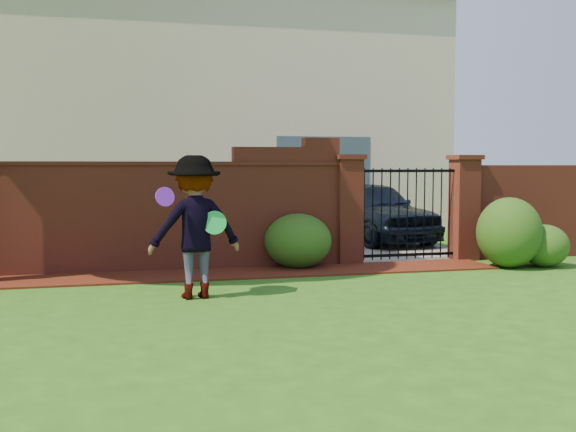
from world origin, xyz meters
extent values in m
cube|color=#275715|center=(0.00, 0.00, -0.01)|extent=(80.00, 80.00, 0.01)
cube|color=#3C140A|center=(-0.95, 3.34, 0.01)|extent=(11.10, 1.08, 0.03)
cube|color=maroon|center=(-2.15, 4.00, 0.85)|extent=(8.70, 0.25, 1.70)
cube|color=maroon|center=(1.30, 4.00, 1.85)|extent=(1.80, 0.25, 0.30)
cube|color=maroon|center=(1.90, 4.00, 2.08)|extent=(0.60, 0.25, 0.16)
cube|color=maroon|center=(-2.15, 4.00, 1.73)|extent=(8.70, 0.31, 0.06)
cube|color=maroon|center=(6.60, 4.00, 0.85)|extent=(4.00, 0.25, 1.70)
cube|color=maroon|center=(2.40, 4.00, 0.90)|extent=(0.42, 0.42, 1.80)
cube|color=maroon|center=(2.40, 4.00, 1.84)|extent=(0.50, 0.50, 0.08)
cube|color=maroon|center=(4.60, 4.00, 0.90)|extent=(0.42, 0.42, 1.80)
cube|color=maroon|center=(4.60, 4.00, 1.84)|extent=(0.50, 0.50, 0.08)
cylinder|color=black|center=(2.69, 4.00, 0.85)|extent=(0.02, 0.02, 1.60)
cylinder|color=black|center=(2.85, 4.00, 0.85)|extent=(0.02, 0.02, 1.60)
cylinder|color=black|center=(3.01, 4.00, 0.85)|extent=(0.02, 0.02, 1.60)
cylinder|color=black|center=(3.18, 4.00, 0.85)|extent=(0.02, 0.02, 1.60)
cylinder|color=black|center=(3.34, 4.00, 0.85)|extent=(0.02, 0.02, 1.60)
cylinder|color=black|center=(3.50, 4.00, 0.85)|extent=(0.02, 0.02, 1.60)
cylinder|color=black|center=(3.66, 4.00, 0.85)|extent=(0.02, 0.02, 1.60)
cylinder|color=black|center=(3.82, 4.00, 0.85)|extent=(0.02, 0.02, 1.60)
cylinder|color=black|center=(3.99, 4.00, 0.85)|extent=(0.02, 0.02, 1.60)
cylinder|color=black|center=(4.15, 4.00, 0.85)|extent=(0.02, 0.02, 1.60)
cylinder|color=black|center=(4.31, 4.00, 0.85)|extent=(0.02, 0.02, 1.60)
cube|color=black|center=(3.50, 4.00, 0.12)|extent=(1.78, 0.03, 0.05)
cube|color=black|center=(3.50, 4.00, 1.60)|extent=(1.78, 0.03, 0.05)
cube|color=slate|center=(3.50, 8.00, 0.01)|extent=(3.20, 8.00, 0.01)
cube|color=beige|center=(1.00, 12.00, 3.00)|extent=(12.00, 6.00, 6.00)
cube|color=#384C5B|center=(3.50, 9.05, 1.20)|extent=(2.40, 0.12, 2.40)
cube|color=#3F332D|center=(1.00, 12.00, 6.15)|extent=(12.40, 6.40, 0.30)
imported|color=black|center=(4.04, 6.95, 0.69)|extent=(2.33, 4.25, 1.37)
ellipsoid|color=#194615|center=(1.43, 3.71, 0.45)|extent=(1.11, 1.11, 0.91)
ellipsoid|color=#194615|center=(4.84, 2.92, 0.59)|extent=(1.07, 1.07, 1.17)
ellipsoid|color=#194615|center=(5.47, 2.86, 0.36)|extent=(0.80, 0.80, 0.71)
imported|color=gray|center=(-0.49, 1.59, 0.91)|extent=(1.24, 0.79, 1.83)
cylinder|color=purple|center=(-0.88, 1.32, 1.32)|extent=(0.25, 0.14, 0.24)
cylinder|color=green|center=(-0.26, 1.44, 0.98)|extent=(0.31, 0.13, 0.30)
camera|label=1|loc=(-1.43, -7.05, 1.71)|focal=42.40mm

